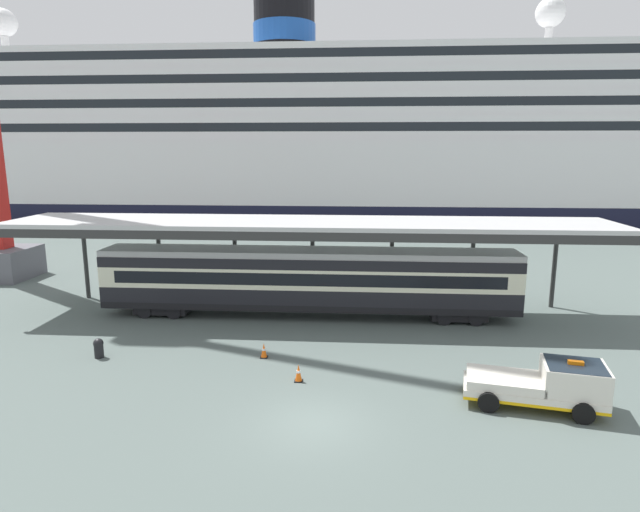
% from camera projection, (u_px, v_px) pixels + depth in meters
% --- Properties ---
extents(ground_plane, '(400.00, 400.00, 0.00)m').
position_uv_depth(ground_plane, '(314.00, 423.00, 19.39)').
color(ground_plane, '#53605C').
extents(cruise_ship, '(132.11, 23.14, 32.15)m').
position_uv_depth(cruise_ship, '(269.00, 146.00, 73.70)').
color(cruise_ship, black).
rests_on(cruise_ship, ground).
extents(platform_canopy, '(35.87, 5.84, 5.77)m').
position_uv_depth(platform_canopy, '(309.00, 226.00, 31.32)').
color(platform_canopy, '#BBBBBB').
rests_on(platform_canopy, ground).
extents(train_carriage, '(24.56, 2.81, 4.11)m').
position_uv_depth(train_carriage, '(308.00, 279.00, 31.48)').
color(train_carriage, black).
rests_on(train_carriage, ground).
extents(service_truck, '(5.49, 3.01, 2.02)m').
position_uv_depth(service_truck, '(547.00, 383.00, 20.42)').
color(service_truck, silver).
rests_on(service_truck, ground).
extents(traffic_cone_near, '(0.36, 0.36, 0.78)m').
position_uv_depth(traffic_cone_near, '(299.00, 373.00, 22.83)').
color(traffic_cone_near, black).
rests_on(traffic_cone_near, ground).
extents(traffic_cone_mid, '(0.36, 0.36, 0.72)m').
position_uv_depth(traffic_cone_mid, '(264.00, 351.00, 25.47)').
color(traffic_cone_mid, black).
rests_on(traffic_cone_mid, ground).
extents(quay_bollard, '(0.48, 0.48, 0.96)m').
position_uv_depth(quay_bollard, '(99.00, 347.00, 25.45)').
color(quay_bollard, black).
rests_on(quay_bollard, ground).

